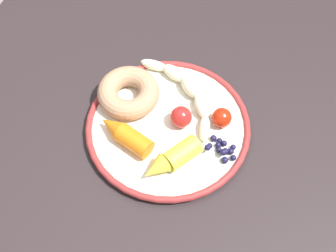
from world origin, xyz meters
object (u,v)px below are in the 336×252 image
object	(u,v)px
tomato_near	(222,118)
dining_table	(168,164)
plate	(168,127)
banana	(186,90)
donut	(128,93)
carrot_yellow	(173,160)
blueberry_pile	(222,149)
tomato_mid	(181,117)
carrot_orange	(125,135)

from	to	relation	value
tomato_near	dining_table	bearing A→B (deg)	-50.77
plate	banana	distance (m)	0.08
plate	banana	size ratio (longest dim) A/B	1.70
donut	dining_table	bearing A→B (deg)	57.39
carrot_yellow	tomato_near	xyz separation A→B (m)	(-0.11, 0.06, -0.00)
dining_table	blueberry_pile	xyz separation A→B (m)	(-0.01, 0.09, 0.10)
banana	tomato_mid	distance (m)	0.06
carrot_orange	tomato_near	bearing A→B (deg)	119.96
carrot_orange	tomato_mid	xyz separation A→B (m)	(-0.06, 0.08, 0.00)
dining_table	banana	world-z (taller)	banana
blueberry_pile	tomato_mid	size ratio (longest dim) A/B	1.47
plate	banana	xyz separation A→B (m)	(-0.08, 0.01, 0.02)
blueberry_pile	carrot_orange	bearing A→B (deg)	-79.19
banana	tomato_mid	xyz separation A→B (m)	(0.06, 0.01, 0.01)
carrot_yellow	blueberry_pile	xyz separation A→B (m)	(-0.05, 0.07, -0.01)
tomato_mid	banana	bearing A→B (deg)	-171.41
banana	carrot_orange	size ratio (longest dim) A/B	1.58
tomato_mid	tomato_near	bearing A→B (deg)	107.79
dining_table	carrot_yellow	bearing A→B (deg)	27.56
blueberry_pile	donut	bearing A→B (deg)	-105.35
carrot_orange	blueberry_pile	bearing A→B (deg)	100.81
carrot_orange	tomato_mid	distance (m)	0.10
tomato_near	plate	bearing A→B (deg)	-67.86
carrot_orange	donut	bearing A→B (deg)	-163.04
donut	blueberry_pile	xyz separation A→B (m)	(0.05, 0.19, -0.01)
dining_table	tomato_near	bearing A→B (deg)	129.23
dining_table	tomato_near	distance (m)	0.15
carrot_orange	carrot_yellow	xyz separation A→B (m)	(0.02, 0.09, 0.00)
dining_table	plate	bearing A→B (deg)	-161.44
dining_table	tomato_mid	xyz separation A→B (m)	(-0.04, 0.01, 0.11)
plate	carrot_orange	size ratio (longest dim) A/B	2.68
plate	carrot_yellow	world-z (taller)	carrot_yellow
tomato_mid	dining_table	bearing A→B (deg)	-13.60
blueberry_pile	tomato_near	bearing A→B (deg)	-163.87
carrot_orange	tomato_mid	bearing A→B (deg)	128.35
carrot_orange	carrot_yellow	bearing A→B (deg)	77.64
dining_table	blueberry_pile	bearing A→B (deg)	95.72
donut	tomato_mid	bearing A→B (deg)	79.56
banana	tomato_near	xyz separation A→B (m)	(0.04, 0.08, 0.01)
blueberry_pile	tomato_near	distance (m)	0.06
carrot_orange	banana	bearing A→B (deg)	150.61
tomato_near	banana	bearing A→B (deg)	-117.88
plate	banana	bearing A→B (deg)	172.48
donut	carrot_yellow	bearing A→B (deg)	48.71
carrot_orange	blueberry_pile	world-z (taller)	carrot_orange
tomato_near	carrot_yellow	bearing A→B (deg)	-27.81
tomato_mid	carrot_orange	bearing A→B (deg)	-51.65
carrot_orange	carrot_yellow	size ratio (longest dim) A/B	1.03
donut	tomato_near	world-z (taller)	donut
blueberry_pile	carrot_yellow	bearing A→B (deg)	-54.18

